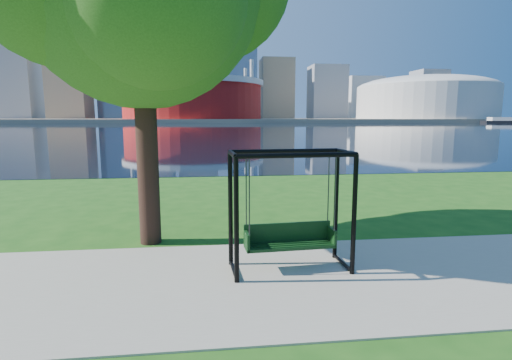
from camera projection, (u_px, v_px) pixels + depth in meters
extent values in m
plane|color=#1E5114|center=(257.00, 271.00, 7.40)|extent=(900.00, 900.00, 0.00)
cube|color=#9E937F|center=(261.00, 281.00, 6.91)|extent=(120.00, 4.00, 0.03)
cube|color=black|center=(212.00, 128.00, 107.48)|extent=(900.00, 180.00, 0.02)
cube|color=#937F60|center=(210.00, 120.00, 307.49)|extent=(900.00, 228.00, 2.00)
cylinder|color=maroon|center=(193.00, 100.00, 234.82)|extent=(80.00, 80.00, 22.00)
cylinder|color=silver|center=(192.00, 83.00, 233.34)|extent=(83.00, 83.00, 3.00)
cylinder|color=silver|center=(246.00, 94.00, 256.47)|extent=(2.00, 2.00, 32.00)
cylinder|color=silver|center=(141.00, 93.00, 248.90)|extent=(2.00, 2.00, 32.00)
cylinder|color=silver|center=(129.00, 89.00, 211.62)|extent=(2.00, 2.00, 32.00)
cylinder|color=silver|center=(252.00, 90.00, 219.18)|extent=(2.00, 2.00, 32.00)
cylinder|color=beige|center=(425.00, 103.00, 251.63)|extent=(84.00, 84.00, 20.00)
ellipsoid|color=beige|center=(426.00, 88.00, 250.23)|extent=(84.00, 84.00, 15.12)
cube|color=gray|center=(16.00, 76.00, 290.37)|extent=(28.00, 28.00, 62.00)
cube|color=#998466|center=(67.00, 56.00, 283.14)|extent=(26.00, 26.00, 88.00)
cube|color=slate|center=(118.00, 57.00, 310.57)|extent=(30.00, 24.00, 95.00)
cube|color=gray|center=(155.00, 70.00, 296.18)|extent=(24.00, 24.00, 72.00)
cube|color=silver|center=(197.00, 69.00, 328.44)|extent=(32.00, 28.00, 80.00)
cube|color=slate|center=(242.00, 81.00, 309.64)|extent=(22.00, 22.00, 58.00)
cube|color=#998466|center=(276.00, 89.00, 328.58)|extent=(26.00, 26.00, 48.00)
cube|color=gray|center=(327.00, 92.00, 323.82)|extent=(28.00, 24.00, 42.00)
cube|color=silver|center=(363.00, 98.00, 353.41)|extent=(30.00, 26.00, 36.00)
cube|color=gray|center=(428.00, 95.00, 339.22)|extent=(24.00, 24.00, 40.00)
cube|color=#998466|center=(461.00, 100.00, 359.16)|extent=(26.00, 26.00, 32.00)
cylinder|color=black|center=(236.00, 222.00, 6.65)|extent=(0.09, 0.09, 2.18)
cylinder|color=black|center=(354.00, 216.00, 7.02)|extent=(0.09, 0.09, 2.18)
cylinder|color=black|center=(230.00, 210.00, 7.48)|extent=(0.09, 0.09, 2.18)
cylinder|color=black|center=(336.00, 206.00, 7.85)|extent=(0.09, 0.09, 2.18)
cylinder|color=black|center=(298.00, 155.00, 6.66)|extent=(2.09, 0.21, 0.09)
cylinder|color=black|center=(285.00, 151.00, 7.49)|extent=(2.09, 0.21, 0.09)
cylinder|color=black|center=(233.00, 154.00, 6.90)|extent=(0.14, 0.86, 0.09)
cylinder|color=black|center=(234.00, 270.00, 7.22)|extent=(0.12, 0.86, 0.07)
cylinder|color=black|center=(347.00, 152.00, 7.26)|extent=(0.14, 0.86, 0.09)
cylinder|color=black|center=(343.00, 263.00, 7.59)|extent=(0.12, 0.86, 0.07)
cube|color=black|center=(290.00, 246.00, 7.34)|extent=(1.68, 0.53, 0.06)
cube|color=black|center=(287.00, 232.00, 7.49)|extent=(1.66, 0.15, 0.36)
cube|color=black|center=(247.00, 241.00, 7.18)|extent=(0.07, 0.43, 0.32)
cube|color=black|center=(331.00, 236.00, 7.46)|extent=(0.07, 0.43, 0.32)
cylinder|color=#323237|center=(249.00, 197.00, 6.89)|extent=(0.02, 0.02, 1.38)
cylinder|color=#323237|center=(335.00, 194.00, 7.16)|extent=(0.02, 0.02, 1.38)
cylinder|color=#323237|center=(246.00, 193.00, 7.23)|extent=(0.02, 0.02, 1.38)
cylinder|color=#323237|center=(328.00, 191.00, 7.50)|extent=(0.02, 0.02, 1.38)
cylinder|color=black|center=(147.00, 139.00, 8.71)|extent=(0.47, 0.47, 4.69)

